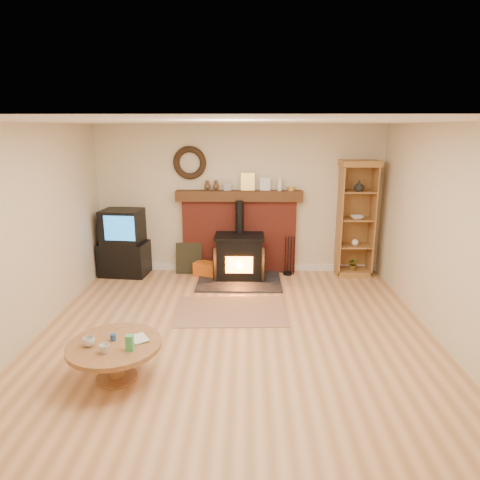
{
  "coord_description": "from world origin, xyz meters",
  "views": [
    {
      "loc": [
        0.14,
        -4.72,
        2.54
      ],
      "look_at": [
        0.04,
        1.0,
        1.03
      ],
      "focal_mm": 32.0,
      "sensor_mm": 36.0,
      "label": 1
    }
  ],
  "objects_px": {
    "tv_unit": "(124,244)",
    "curio_cabinet": "(356,219)",
    "wood_stove": "(239,258)",
    "coffee_table": "(114,350)"
  },
  "relations": [
    {
      "from": "tv_unit",
      "to": "curio_cabinet",
      "type": "relative_size",
      "value": 0.58
    },
    {
      "from": "curio_cabinet",
      "to": "wood_stove",
      "type": "bearing_deg",
      "value": -172.08
    },
    {
      "from": "curio_cabinet",
      "to": "coffee_table",
      "type": "xyz_separation_m",
      "value": [
        -3.23,
        -3.36,
        -0.67
      ]
    },
    {
      "from": "wood_stove",
      "to": "tv_unit",
      "type": "relative_size",
      "value": 1.2
    },
    {
      "from": "coffee_table",
      "to": "tv_unit",
      "type": "bearing_deg",
      "value": 103.93
    },
    {
      "from": "wood_stove",
      "to": "tv_unit",
      "type": "height_order",
      "value": "wood_stove"
    },
    {
      "from": "coffee_table",
      "to": "wood_stove",
      "type": "bearing_deg",
      "value": 68.33
    },
    {
      "from": "tv_unit",
      "to": "coffee_table",
      "type": "xyz_separation_m",
      "value": [
        0.81,
        -3.27,
        -0.23
      ]
    },
    {
      "from": "wood_stove",
      "to": "coffee_table",
      "type": "xyz_separation_m",
      "value": [
        -1.22,
        -3.08,
        -0.04
      ]
    },
    {
      "from": "tv_unit",
      "to": "coffee_table",
      "type": "height_order",
      "value": "tv_unit"
    }
  ]
}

